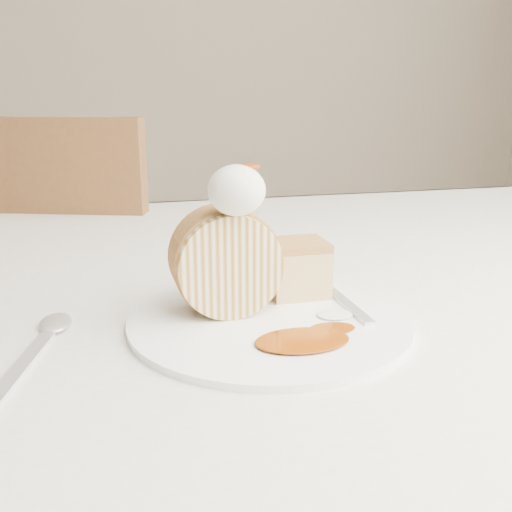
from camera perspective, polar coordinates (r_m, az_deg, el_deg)
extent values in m
cube|color=beige|center=(3.46, -12.18, 23.20)|extent=(5.00, 0.10, 2.80)
cube|color=silver|center=(0.69, 0.70, -2.60)|extent=(1.40, 0.90, 0.04)
cube|color=silver|center=(1.14, -5.02, -1.37)|extent=(1.40, 0.01, 0.28)
cylinder|color=brown|center=(1.40, 22.14, -10.29)|extent=(0.06, 0.06, 0.71)
cube|color=brown|center=(1.33, -16.98, -7.20)|extent=(0.55, 0.55, 0.04)
cube|color=brown|center=(1.09, -21.73, 0.81)|extent=(0.42, 0.18, 0.45)
cylinder|color=brown|center=(1.54, -7.16, -12.83)|extent=(0.04, 0.04, 0.42)
cylinder|color=brown|center=(1.65, -20.03, -11.64)|extent=(0.04, 0.04, 0.42)
cylinder|color=brown|center=(1.24, -10.87, -20.95)|extent=(0.04, 0.04, 0.42)
cylinder|color=white|center=(0.51, 1.36, -6.39)|extent=(0.25, 0.25, 0.01)
cylinder|color=beige|center=(0.51, -3.02, -0.57)|extent=(0.09, 0.05, 0.09)
cube|color=#AD7A41|center=(0.56, 4.12, -1.54)|extent=(0.06, 0.05, 0.05)
ellipsoid|color=silver|center=(0.48, -1.96, 6.57)|extent=(0.05, 0.05, 0.04)
ellipsoid|color=#7A3105|center=(0.48, -0.94, 9.58)|extent=(0.02, 0.02, 0.01)
cube|color=silver|center=(0.55, 8.90, -4.62)|extent=(0.02, 0.15, 0.00)
cube|color=silver|center=(0.46, -22.61, -10.50)|extent=(0.06, 0.16, 0.00)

